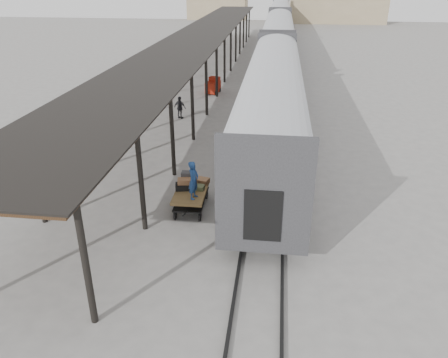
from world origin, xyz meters
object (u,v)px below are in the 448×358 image
pedestrian (180,108)px  baggage_cart (191,195)px  porter (194,180)px  luggage_tug (213,86)px

pedestrian → baggage_cart: bearing=125.1°
porter → pedestrian: 13.28m
baggage_cart → pedestrian: bearing=103.5°
luggage_tug → pedestrian: 7.14m
luggage_tug → porter: (2.17, -19.84, 1.06)m
luggage_tug → porter: porter is taller
luggage_tug → pedestrian: bearing=-86.5°
baggage_cart → pedestrian: size_ratio=1.61×
baggage_cart → luggage_tug: luggage_tug is taller
porter → pedestrian: porter is taller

